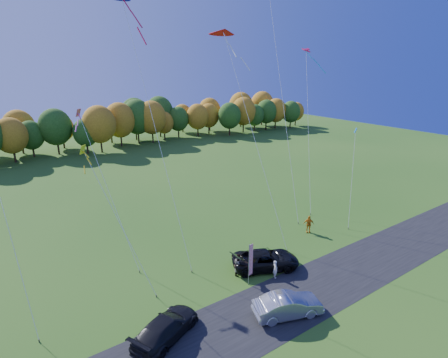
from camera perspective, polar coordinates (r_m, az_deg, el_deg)
ground at (r=31.59m, az=6.33°, el=-15.04°), size 160.00×160.00×0.00m
asphalt_strip at (r=29.24m, az=11.67°, el=-18.39°), size 90.00×6.00×0.01m
tree_line at (r=78.79m, az=-20.48°, el=4.34°), size 116.00×12.00×10.00m
black_suv at (r=31.93m, az=6.81°, el=-12.94°), size 6.51×4.93×1.64m
silver_sedan at (r=26.99m, az=10.39°, el=-19.63°), size 5.31×3.27×1.65m
dark_truck_a at (r=25.26m, az=-9.48°, el=-22.80°), size 5.75×4.22×1.55m
person_tailgate_a at (r=30.79m, az=8.36°, el=-14.34°), size 0.56×0.68×1.59m
person_tailgate_b at (r=30.80m, az=2.35°, el=-13.76°), size 1.16×1.19×1.93m
person_east at (r=38.84m, az=13.65°, el=-7.18°), size 1.19×1.06×1.93m
feather_flag at (r=29.03m, az=4.33°, el=-12.99°), size 0.49×0.14×3.69m
kite_delta_blue at (r=30.78m, az=-11.32°, el=8.86°), size 2.88×9.81×24.47m
kite_parafoil_orange at (r=42.22m, az=9.41°, el=13.74°), size 4.74×11.41×28.53m
kite_delta_red at (r=35.10m, az=4.34°, el=9.07°), size 2.81×11.32×21.98m
kite_parafoil_rainbow at (r=45.24m, az=13.61°, el=8.00°), size 6.65×8.02×19.57m
kite_diamond_yellow at (r=28.06m, az=-16.66°, el=-6.93°), size 3.59×5.84×11.86m
kite_diamond_green at (r=27.14m, az=-31.06°, el=-9.84°), size 1.16×5.61×11.50m
kite_diamond_pink at (r=32.76m, az=-18.42°, el=-1.62°), size 2.34×8.68×13.81m
kite_diamond_blue_low at (r=41.41m, az=20.16°, el=0.08°), size 3.84×3.37×10.77m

